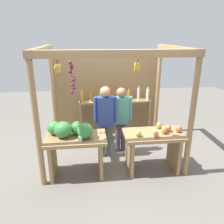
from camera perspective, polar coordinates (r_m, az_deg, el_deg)
ground_plane at (r=5.05m, az=-0.25°, el=-10.45°), size 12.00×12.00×0.00m
market_stall at (r=4.94m, az=-0.88°, el=5.90°), size 2.75×2.04×2.31m
fruit_counter_left at (r=4.08m, az=-10.01°, el=-7.02°), size 1.12×0.67×1.07m
fruit_counter_right at (r=4.30m, az=10.78°, el=-7.96°), size 1.12×0.64×0.92m
bottle_shelf_unit at (r=5.40m, az=0.91°, el=0.92°), size 1.76×0.22×1.35m
vendor_man at (r=4.52m, az=-1.74°, el=-1.13°), size 0.48×0.21×1.56m
vendor_woman at (r=4.75m, az=2.33°, el=-0.78°), size 0.48×0.20×1.48m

